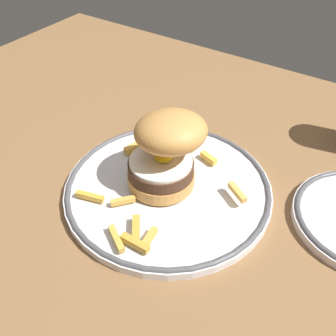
{
  "coord_description": "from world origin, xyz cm",
  "views": [
    {
      "loc": [
        18.63,
        -36.94,
        39.55
      ],
      "look_at": [
        -3.66,
        -3.78,
        4.6
      ],
      "focal_mm": 41.81,
      "sensor_mm": 36.0,
      "label": 1
    }
  ],
  "objects": [
    {
      "name": "burger",
      "position": [
        -4.27,
        -3.26,
        7.25
      ],
      "size": [
        13.86,
        13.69,
        11.58
      ],
      "color": "#CE8D46",
      "rests_on": "dinner_plate"
    },
    {
      "name": "ground_plane",
      "position": [
        0.0,
        0.0,
        -2.0
      ],
      "size": [
        128.73,
        83.37,
        4.0
      ],
      "primitive_type": "cube",
      "color": "brown"
    },
    {
      "name": "dinner_plate",
      "position": [
        -3.66,
        -3.78,
        0.84
      ],
      "size": [
        29.28,
        29.28,
        1.6
      ],
      "color": "silver",
      "rests_on": "ground_plane"
    },
    {
      "name": "fries_pile",
      "position": [
        -4.64,
        -6.7,
        2.09
      ],
      "size": [
        20.82,
        23.19,
        1.62
      ],
      "color": "gold",
      "rests_on": "dinner_plate"
    }
  ]
}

